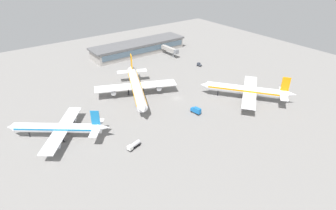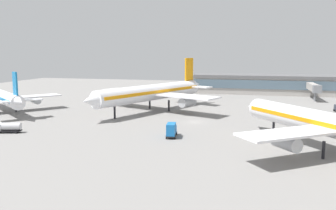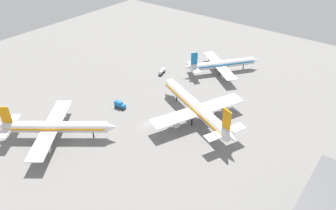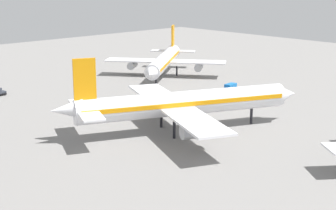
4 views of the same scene
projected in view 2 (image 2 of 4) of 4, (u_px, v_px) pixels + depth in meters
ground at (195, 122)px, 98.18m from camera, size 288.00×288.00×0.00m
terminal_building at (271, 84)px, 166.55m from camera, size 76.65×19.42×8.90m
airplane_at_gate at (328, 124)px, 67.44m from camera, size 36.29×42.71×15.40m
airplane_taxiing at (2, 97)px, 114.35m from camera, size 38.13×32.53×13.78m
airplane_distant at (153, 92)px, 115.81m from camera, size 44.40×53.63×17.25m
catering_truck at (171, 130)px, 80.64m from camera, size 2.84×5.81×3.30m
fuel_truck at (8, 127)px, 84.91m from camera, size 6.58×3.57×2.50m
jet_bridge at (314, 88)px, 143.50m from camera, size 3.68×17.95×6.74m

